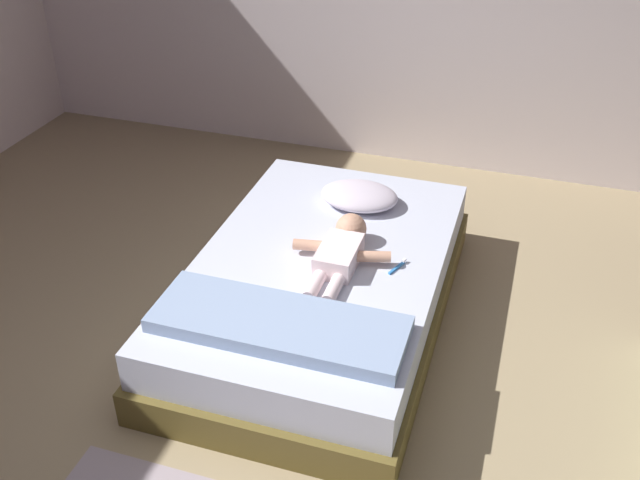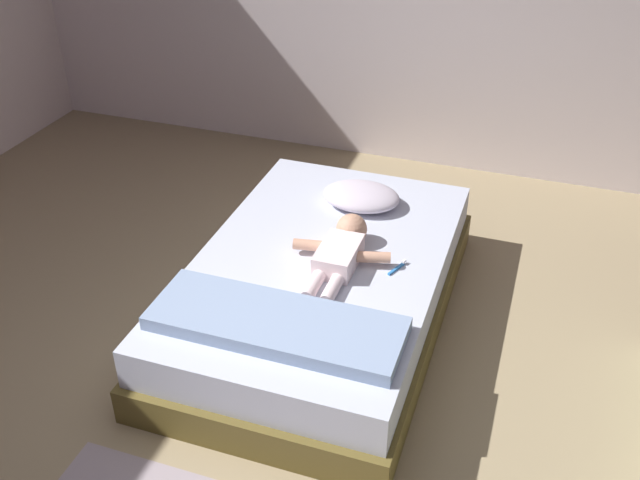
{
  "view_description": "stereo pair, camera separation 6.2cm",
  "coord_description": "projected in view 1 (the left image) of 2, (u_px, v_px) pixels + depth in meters",
  "views": [
    {
      "loc": [
        0.92,
        -1.93,
        2.45
      ],
      "look_at": [
        -0.0,
        0.95,
        0.49
      ],
      "focal_mm": 40.65,
      "sensor_mm": 36.0,
      "label": 1
    },
    {
      "loc": [
        0.98,
        -1.91,
        2.45
      ],
      "look_at": [
        -0.0,
        0.95,
        0.49
      ],
      "focal_mm": 40.65,
      "sensor_mm": 36.0,
      "label": 2
    }
  ],
  "objects": [
    {
      "name": "blanket",
      "position": [
        278.0,
        324.0,
        3.16
      ],
      "size": [
        1.13,
        0.39,
        0.07
      ],
      "color": "#889FC2",
      "rests_on": "bed"
    },
    {
      "name": "baby",
      "position": [
        341.0,
        250.0,
        3.6
      ],
      "size": [
        0.51,
        0.64,
        0.16
      ],
      "color": "white",
      "rests_on": "bed"
    },
    {
      "name": "ground_plane",
      "position": [
        253.0,
        451.0,
        3.11
      ],
      "size": [
        8.0,
        8.0,
        0.0
      ],
      "primitive_type": "plane",
      "color": "#9B8764"
    },
    {
      "name": "pillow",
      "position": [
        359.0,
        196.0,
        4.07
      ],
      "size": [
        0.44,
        0.33,
        0.12
      ],
      "color": "silver",
      "rests_on": "bed"
    },
    {
      "name": "toothbrush",
      "position": [
        398.0,
        266.0,
        3.57
      ],
      "size": [
        0.06,
        0.13,
        0.02
      ],
      "color": "#3185DA",
      "rests_on": "bed"
    },
    {
      "name": "bed",
      "position": [
        320.0,
        288.0,
        3.77
      ],
      "size": [
        1.25,
        2.01,
        0.39
      ],
      "color": "brown",
      "rests_on": "ground_plane"
    }
  ]
}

